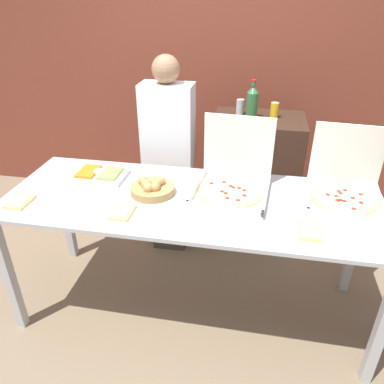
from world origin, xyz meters
TOP-DOWN VIEW (x-y plane):
  - ground_plane at (0.00, 0.00)m, footprint 16.00×16.00m
  - brick_wall_behind at (0.00, 1.70)m, footprint 10.00×0.06m
  - buffet_table at (0.00, 0.00)m, footprint 2.36×0.88m
  - pizza_box_far_left at (0.92, 0.17)m, footprint 0.47×0.48m
  - pizza_box_near_right at (0.24, 0.14)m, footprint 0.49×0.50m
  - paper_plate_front_left at (-0.37, -0.25)m, footprint 0.22×0.22m
  - paper_plate_front_right at (0.69, -0.25)m, footprint 0.25×0.25m
  - paper_plate_front_center at (-1.01, -0.25)m, footprint 0.22×0.22m
  - veggie_tray at (-0.68, 0.17)m, footprint 0.36×0.24m
  - bread_basket at (-0.26, 0.03)m, footprint 0.28×0.28m
  - sideboard_podium at (0.37, 1.00)m, footprint 0.74×0.53m
  - soda_bottle at (0.30, 0.98)m, footprint 0.09×0.09m
  - soda_can_silver at (0.20, 1.07)m, footprint 0.07×0.07m
  - soda_can_colored at (0.48, 1.03)m, footprint 0.07×0.07m
  - person_guest_cap at (-0.32, 0.71)m, footprint 0.40×0.22m

SIDE VIEW (x-z plane):
  - ground_plane at x=0.00m, z-range 0.00..0.00m
  - sideboard_podium at x=0.37m, z-range 0.00..1.14m
  - buffet_table at x=0.00m, z-range 0.35..1.26m
  - person_guest_cap at x=-0.32m, z-range 0.04..1.69m
  - paper_plate_front_right at x=0.69m, z-range 0.91..0.94m
  - paper_plate_front_left at x=-0.37m, z-range 0.91..0.94m
  - paper_plate_front_center at x=-1.01m, z-range 0.91..0.94m
  - veggie_tray at x=-0.68m, z-range 0.90..0.96m
  - bread_basket at x=-0.26m, z-range 0.90..1.00m
  - pizza_box_far_left at x=0.92m, z-range 0.77..1.20m
  - pizza_box_near_right at x=0.24m, z-range 0.76..1.22m
  - soda_can_silver at x=0.20m, z-range 1.13..1.26m
  - soda_can_colored at x=0.48m, z-range 1.13..1.26m
  - soda_bottle at x=0.30m, z-range 1.12..1.42m
  - brick_wall_behind at x=0.00m, z-range 0.00..2.80m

